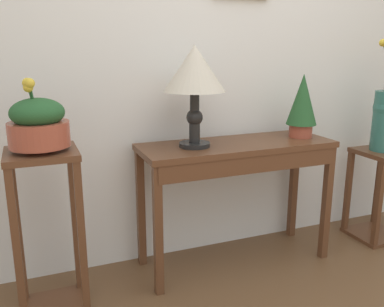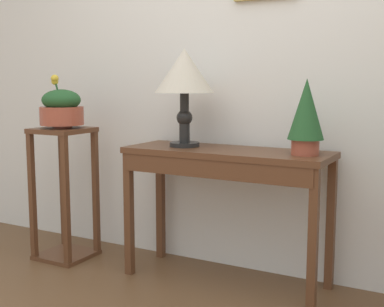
% 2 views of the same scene
% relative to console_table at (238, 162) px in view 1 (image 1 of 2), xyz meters
% --- Properties ---
extents(back_wall_with_art, '(9.00, 0.13, 2.80)m').
position_rel_console_table_xyz_m(back_wall_with_art, '(-0.02, 0.32, 0.73)').
color(back_wall_with_art, silver).
rests_on(back_wall_with_art, ground).
extents(console_table, '(1.18, 0.42, 0.78)m').
position_rel_console_table_xyz_m(console_table, '(0.00, 0.00, 0.00)').
color(console_table, '#56331E').
rests_on(console_table, ground).
extents(table_lamp, '(0.35, 0.35, 0.57)m').
position_rel_console_table_xyz_m(table_lamp, '(-0.27, 0.02, 0.53)').
color(table_lamp, black).
rests_on(table_lamp, console_table).
extents(potted_plant_on_console, '(0.19, 0.19, 0.40)m').
position_rel_console_table_xyz_m(potted_plant_on_console, '(0.45, 0.02, 0.33)').
color(potted_plant_on_console, '#9E4733').
rests_on(potted_plant_on_console, console_table).
extents(pedestal_stand_left, '(0.33, 0.33, 0.86)m').
position_rel_console_table_xyz_m(pedestal_stand_left, '(-1.11, -0.10, -0.23)').
color(pedestal_stand_left, '#56331E').
rests_on(pedestal_stand_left, ground).
extents(planter_bowl_wide_left, '(0.28, 0.28, 0.34)m').
position_rel_console_table_xyz_m(planter_bowl_wide_left, '(-1.11, -0.11, 0.33)').
color(planter_bowl_wide_left, '#9E4733').
rests_on(planter_bowl_wide_left, pedestal_stand_left).
extents(pedestal_stand_right, '(0.33, 0.33, 0.64)m').
position_rel_console_table_xyz_m(pedestal_stand_right, '(1.11, -0.04, -0.34)').
color(pedestal_stand_right, '#56331E').
rests_on(pedestal_stand_right, ground).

